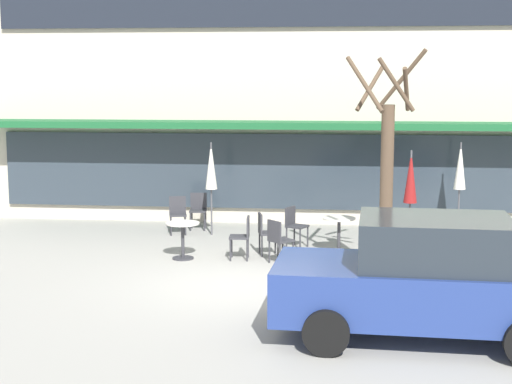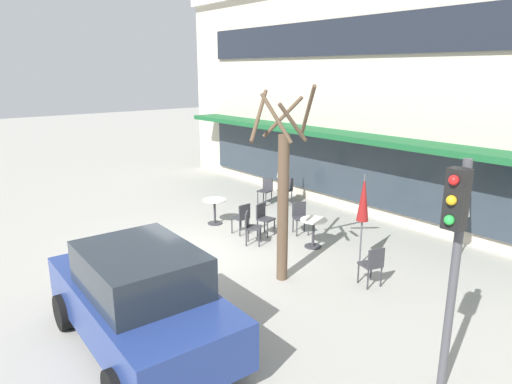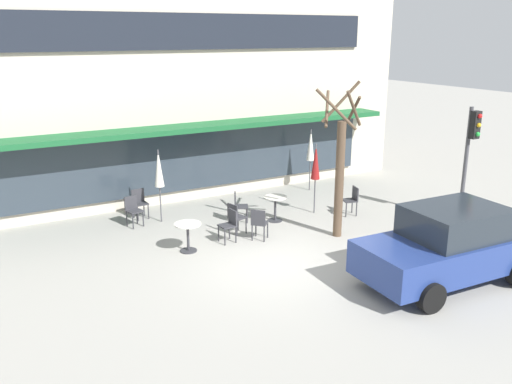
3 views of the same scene
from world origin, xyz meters
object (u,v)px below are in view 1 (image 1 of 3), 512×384
Objects in this scene: patio_umbrella_green_folded at (460,167)px; parked_sedan at (426,279)px; cafe_chair_2 at (294,223)px; cafe_chair_4 at (457,237)px; patio_umbrella_corner_open at (211,167)px; street_tree at (386,173)px; cafe_chair_5 at (198,208)px; cafe_table_streetside at (183,234)px; cafe_chair_1 at (178,212)px; patio_umbrella_cream_folded at (411,178)px; cafe_chair_3 at (278,238)px; cafe_chair_6 at (243,234)px; cafe_chair_0 at (265,231)px; cafe_table_near_wall at (339,229)px.

parked_sedan is at bearing -101.43° from patio_umbrella_green_folded.
cafe_chair_4 is at bearing -19.12° from cafe_chair_2.
street_tree is at bearing -42.21° from patio_umbrella_corner_open.
street_tree is (4.31, -4.17, 1.43)m from cafe_chair_5.
cafe_chair_1 reaches higher than cafe_table_streetside.
patio_umbrella_corner_open is 5.94m from cafe_chair_4.
cafe_chair_5 is (-5.81, 2.94, 0.00)m from cafe_chair_4.
patio_umbrella_green_folded is 2.54m from patio_umbrella_cream_folded.
cafe_chair_3 and cafe_chair_6 have the same top height.
cafe_chair_1 and cafe_chair_4 have the same top height.
patio_umbrella_green_folded is 2.47× the size of cafe_chair_0.
cafe_table_near_wall and cafe_table_streetside have the same top height.
patio_umbrella_corner_open is 2.57m from cafe_chair_2.
street_tree is (3.87, -3.51, 0.32)m from patio_umbrella_corner_open.
cafe_chair_5 is 9.03m from parked_sedan.
cafe_chair_6 is (1.24, 0.08, 0.01)m from cafe_table_streetside.
cafe_chair_5 is at bearing 125.76° from cafe_chair_0.
cafe_chair_1 is (-3.83, 1.66, 0.01)m from cafe_table_near_wall.
cafe_table_near_wall is 2.46m from cafe_chair_4.
cafe_chair_5 is (-2.47, 1.79, 0.00)m from cafe_chair_2.
cafe_chair_4 is at bearing -26.86° from cafe_chair_5.
cafe_chair_2 and cafe_chair_5 have the same top height.
cafe_chair_4 is (0.89, -0.73, -1.10)m from patio_umbrella_cream_folded.
cafe_chair_4 is (5.55, 0.24, 0.01)m from cafe_table_streetside.
cafe_table_streetside is 2.61m from cafe_chair_2.
cafe_chair_6 is at bearing 159.22° from street_tree.
parked_sedan is (2.79, -5.05, 0.35)m from cafe_chair_0.
street_tree is (4.70, -3.57, 1.43)m from cafe_chair_1.
cafe_table_streetside is 3.20m from cafe_chair_5.
patio_umbrella_green_folded is at bearing 4.84° from cafe_chair_1.
cafe_chair_3 is (0.34, -0.75, 0.00)m from cafe_chair_0.
cafe_chair_3 and cafe_chair_5 have the same top height.
cafe_chair_3 is at bearing -155.97° from patio_umbrella_cream_folded.
cafe_chair_2 is at bearing 82.30° from cafe_chair_3.
cafe_table_near_wall is at bearing 43.40° from cafe_chair_3.
patio_umbrella_green_folded is at bearing 31.09° from cafe_chair_0.
patio_umbrella_corner_open is 2.88m from cafe_chair_6.
cafe_table_near_wall is 4.13m from cafe_chair_5.
cafe_chair_1 is at bearing 125.61° from parked_sedan.
cafe_chair_0 is 3.91m from cafe_chair_4.
street_tree reaches higher than parked_sedan.
patio_umbrella_green_folded is 2.47× the size of cafe_chair_1.
cafe_chair_6 is at bearing -156.75° from cafe_table_near_wall.
street_tree reaches higher than patio_umbrella_cream_folded.
patio_umbrella_cream_folded is at bearing -9.82° from cafe_chair_2.
patio_umbrella_cream_folded reaches higher than cafe_chair_6.
patio_umbrella_green_folded reaches higher than cafe_chair_6.
cafe_chair_3 is 4.96m from parked_sedan.
patio_umbrella_corner_open is at bearing 123.45° from cafe_chair_3.
patio_umbrella_corner_open is 2.71m from cafe_chair_0.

